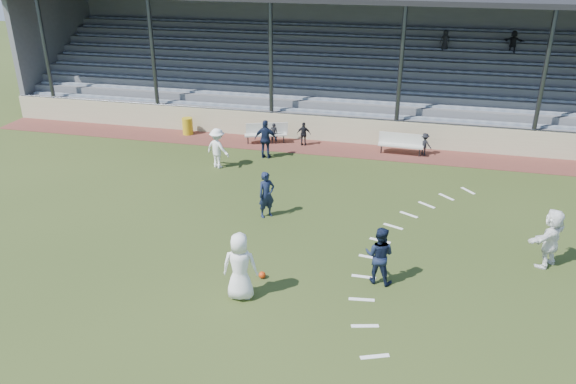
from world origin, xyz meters
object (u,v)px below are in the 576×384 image
object	(u,v)px
player_white_lead	(240,266)
bench_left	(266,131)
player_navy_lead	(267,195)
trash_bin	(188,126)
football	(262,275)
bench_right	(401,142)

from	to	relation	value
player_white_lead	bench_left	bearing A→B (deg)	-86.88
player_navy_lead	trash_bin	bearing A→B (deg)	85.38
trash_bin	player_navy_lead	distance (m)	9.97
bench_left	football	distance (m)	11.71
bench_left	bench_right	xyz separation A→B (m)	(6.30, -0.07, 0.00)
football	bench_left	bearing A→B (deg)	104.74
player_white_lead	bench_right	bearing A→B (deg)	-115.59
trash_bin	football	bearing A→B (deg)	-58.52
football	bench_right	bearing A→B (deg)	73.52
player_white_lead	player_navy_lead	bearing A→B (deg)	-92.00
player_white_lead	player_navy_lead	xyz separation A→B (m)	(-0.61, 4.87, -0.14)
trash_bin	bench_right	bearing A→B (deg)	-2.19
trash_bin	player_navy_lead	world-z (taller)	player_navy_lead
player_white_lead	football	bearing A→B (deg)	-115.92
bench_right	trash_bin	size ratio (longest dim) A/B	2.43
bench_right	football	distance (m)	11.73
player_white_lead	player_navy_lead	size ratio (longest dim) A/B	1.16
bench_left	bench_right	size ratio (longest dim) A/B	1.00
bench_left	player_navy_lead	bearing A→B (deg)	-93.66
football	player_white_lead	xyz separation A→B (m)	(-0.31, -1.02, 0.87)
trash_bin	bench_left	bearing A→B (deg)	-4.47
bench_right	player_white_lead	bearing A→B (deg)	-104.71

